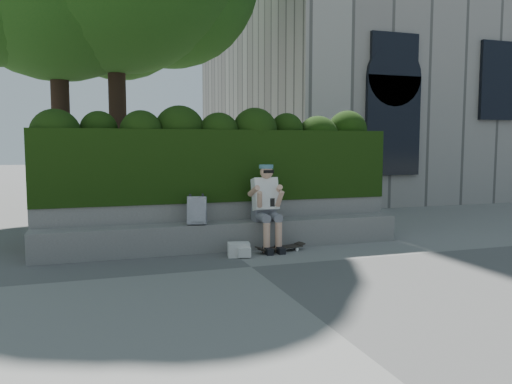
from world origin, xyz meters
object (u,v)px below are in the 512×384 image
object	(u,v)px
skateboard	(281,248)
backpack_ground	(239,250)
person	(266,203)
backpack_plaid	(197,211)

from	to	relation	value
skateboard	backpack_ground	xyz separation A→B (m)	(-0.73, -0.12, 0.04)
person	backpack_plaid	xyz separation A→B (m)	(-1.13, 0.08, -0.08)
backpack_plaid	skateboard	bearing A→B (deg)	-0.03
person	backpack_ground	distance (m)	0.96
person	backpack_plaid	world-z (taller)	person
person	backpack_plaid	size ratio (longest dim) A/B	3.17
skateboard	backpack_plaid	xyz separation A→B (m)	(-1.27, 0.35, 0.60)
backpack_plaid	backpack_ground	distance (m)	0.91
skateboard	backpack_ground	world-z (taller)	backpack_ground
skateboard	backpack_ground	bearing A→B (deg)	178.25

